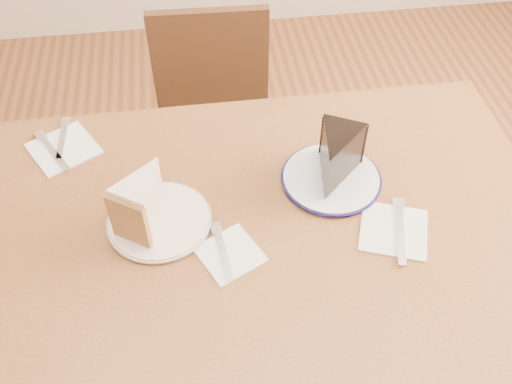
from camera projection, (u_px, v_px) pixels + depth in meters
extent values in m
plane|color=#482613|center=(263.00, 380.00, 1.72)|extent=(4.00, 4.00, 0.00)
cube|color=#4F2C15|center=(266.00, 230.00, 1.18)|extent=(1.20, 0.80, 0.04)
cylinder|color=#3A1E11|center=(60.00, 239.00, 1.63)|extent=(0.06, 0.06, 0.71)
cylinder|color=#3A1E11|center=(423.00, 200.00, 1.73)|extent=(0.06, 0.06, 0.71)
cube|color=black|center=(217.00, 157.00, 1.74)|extent=(0.42, 0.42, 0.04)
cylinder|color=black|center=(267.00, 166.00, 2.03)|extent=(0.04, 0.04, 0.42)
cylinder|color=black|center=(169.00, 173.00, 2.01)|extent=(0.04, 0.04, 0.42)
cylinder|color=black|center=(279.00, 243.00, 1.80)|extent=(0.04, 0.04, 0.42)
cylinder|color=black|center=(169.00, 252.00, 1.78)|extent=(0.04, 0.04, 0.42)
cube|color=black|center=(211.00, 66.00, 1.71)|extent=(0.35, 0.04, 0.37)
cylinder|color=white|center=(160.00, 221.00, 1.16)|extent=(0.20, 0.20, 0.01)
cylinder|color=white|center=(331.00, 179.00, 1.24)|extent=(0.21, 0.21, 0.01)
cube|color=white|center=(230.00, 254.00, 1.11)|extent=(0.15, 0.15, 0.00)
cube|color=white|center=(394.00, 230.00, 1.15)|extent=(0.17, 0.17, 0.00)
cube|color=white|center=(64.00, 148.00, 1.31)|extent=(0.19, 0.19, 0.00)
cube|color=white|center=(223.00, 250.00, 1.11)|extent=(0.03, 0.14, 0.00)
cube|color=silver|center=(400.00, 231.00, 1.14)|extent=(0.06, 0.17, 0.00)
cube|color=silver|center=(63.00, 138.00, 1.32)|extent=(0.02, 0.14, 0.00)
cube|color=silver|center=(53.00, 151.00, 1.30)|extent=(0.09, 0.15, 0.00)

